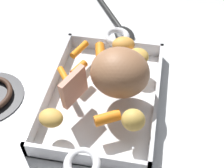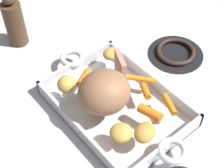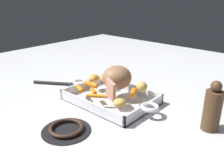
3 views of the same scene
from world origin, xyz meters
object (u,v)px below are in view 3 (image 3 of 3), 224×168
at_px(baby_carrot_southwest, 80,88).
at_px(stove_burner_rear, 66,129).
at_px(potato_golden_large, 120,103).
at_px(pork_roast, 116,77).
at_px(baby_carrot_short, 133,93).
at_px(potato_corner, 94,78).
at_px(baby_carrot_northwest, 91,85).
at_px(roast_slice_thick, 111,90).
at_px(pepper_mill, 212,109).
at_px(baby_carrot_center_left, 94,91).
at_px(potato_golden_small, 142,87).
at_px(serving_spoon, 66,84).
at_px(baby_carrot_southeast, 97,96).
at_px(roasting_dish, 111,98).
at_px(potato_near_roast, 105,78).

relative_size(baby_carrot_southwest, stove_burner_rear, 0.36).
distance_m(baby_carrot_southwest, potato_golden_large, 0.21).
xyz_separation_m(pork_roast, baby_carrot_short, (0.09, -0.01, -0.04)).
bearing_deg(pork_roast, baby_carrot_southwest, -130.38).
bearing_deg(potato_corner, baby_carrot_northwest, -55.68).
relative_size(roast_slice_thick, pepper_mill, 0.41).
bearing_deg(pork_roast, baby_carrot_short, -5.69).
height_order(baby_carrot_center_left, potato_golden_small, potato_golden_small).
xyz_separation_m(serving_spoon, pepper_mill, (0.65, 0.07, 0.07)).
height_order(baby_carrot_northwest, baby_carrot_southeast, baby_carrot_northwest).
bearing_deg(baby_carrot_center_left, potato_corner, 135.32).
bearing_deg(baby_carrot_southwest, baby_carrot_short, 28.60).
relative_size(baby_carrot_short, baby_carrot_northwest, 0.88).
distance_m(roasting_dish, pepper_mill, 0.39).
xyz_separation_m(pork_roast, roast_slice_thick, (0.05, -0.09, -0.01)).
height_order(baby_carrot_center_left, potato_golden_large, potato_golden_large).
height_order(potato_near_roast, potato_golden_large, potato_near_roast).
height_order(baby_carrot_short, potato_near_roast, potato_near_roast).
distance_m(baby_carrot_center_left, potato_corner, 0.12).
relative_size(baby_carrot_short, baby_carrot_southeast, 0.71).
relative_size(baby_carrot_northwest, potato_golden_small, 1.27).
bearing_deg(baby_carrot_northwest, potato_golden_small, 28.70).
distance_m(roasting_dish, baby_carrot_southwest, 0.13).
bearing_deg(baby_carrot_short, potato_golden_large, -78.74).
relative_size(roasting_dish, baby_carrot_southeast, 6.11).
relative_size(baby_carrot_northwest, potato_near_roast, 1.13).
xyz_separation_m(baby_carrot_southeast, potato_golden_large, (0.11, 0.00, 0.01)).
bearing_deg(baby_carrot_center_left, stove_burner_rear, -68.90).
distance_m(baby_carrot_southwest, pepper_mill, 0.50).
relative_size(baby_carrot_southwest, potato_near_roast, 1.12).
distance_m(pork_roast, baby_carrot_southeast, 0.13).
height_order(pork_roast, pepper_mill, pepper_mill).
xyz_separation_m(baby_carrot_southwest, baby_carrot_center_left, (0.06, 0.02, 0.00)).
height_order(potato_golden_small, pepper_mill, pepper_mill).
bearing_deg(baby_carrot_center_left, baby_carrot_short, 35.02).
xyz_separation_m(roasting_dish, stove_burner_rear, (0.04, -0.26, -0.01)).
bearing_deg(potato_corner, baby_carrot_southeast, -40.54).
xyz_separation_m(baby_carrot_southeast, serving_spoon, (-0.28, 0.07, -0.04)).
bearing_deg(baby_carrot_short, pepper_mill, 6.41).
bearing_deg(serving_spoon, baby_carrot_short, -25.91).
xyz_separation_m(baby_carrot_southwest, potato_corner, (-0.02, 0.10, 0.01)).
xyz_separation_m(roasting_dish, potato_corner, (-0.12, 0.03, 0.05)).
bearing_deg(potato_near_roast, potato_golden_small, 4.02).
xyz_separation_m(baby_carrot_southeast, pepper_mill, (0.37, 0.14, 0.02)).
xyz_separation_m(pork_roast, pepper_mill, (0.38, 0.02, -0.02)).
relative_size(baby_carrot_center_left, serving_spoon, 0.18).
height_order(potato_golden_small, serving_spoon, potato_golden_small).
bearing_deg(baby_carrot_southwest, potato_golden_small, 38.46).
bearing_deg(baby_carrot_southwest, potato_corner, 103.30).
bearing_deg(baby_carrot_short, baby_carrot_southeast, -128.95).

